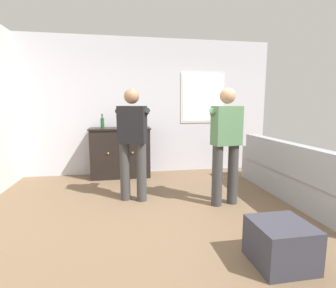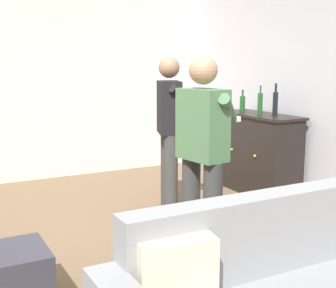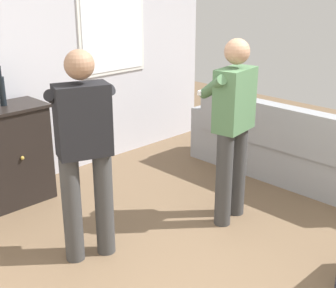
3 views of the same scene
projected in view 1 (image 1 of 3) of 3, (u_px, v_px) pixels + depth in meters
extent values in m
plane|color=brown|center=(176.00, 225.00, 3.19)|extent=(10.40, 10.40, 0.00)
cube|color=silver|center=(150.00, 107.00, 5.57)|extent=(5.20, 0.12, 2.80)
cube|color=silver|center=(203.00, 98.00, 5.68)|extent=(0.96, 0.02, 1.07)
cube|color=white|center=(203.00, 98.00, 5.67)|extent=(0.88, 0.03, 0.99)
cube|color=gray|center=(297.00, 185.00, 4.08)|extent=(0.55, 2.30, 0.42)
cube|color=gray|center=(287.00, 157.00, 3.98)|extent=(0.18, 2.30, 0.47)
cube|color=gray|center=(257.00, 161.00, 5.26)|extent=(0.55, 0.18, 0.64)
cube|color=orange|center=(263.00, 151.00, 4.88)|extent=(0.21, 0.42, 0.36)
cube|color=black|center=(121.00, 153.00, 5.24)|extent=(1.15, 0.44, 0.96)
cube|color=black|center=(120.00, 129.00, 5.17)|extent=(1.19, 0.48, 0.03)
sphere|color=#B79338|center=(108.00, 153.00, 4.96)|extent=(0.04, 0.04, 0.04)
sphere|color=#B79338|center=(133.00, 153.00, 5.05)|extent=(0.04, 0.04, 0.04)
cylinder|color=#1E4C23|center=(123.00, 121.00, 5.11)|extent=(0.06, 0.06, 0.26)
cylinder|color=#1E4C23|center=(123.00, 113.00, 5.08)|extent=(0.02, 0.02, 0.07)
cylinder|color=#262626|center=(123.00, 110.00, 5.08)|extent=(0.02, 0.02, 0.02)
cylinder|color=#1E4C23|center=(102.00, 123.00, 5.08)|extent=(0.07, 0.07, 0.20)
cylinder|color=#1E4C23|center=(102.00, 116.00, 5.06)|extent=(0.03, 0.03, 0.06)
cylinder|color=#262626|center=(102.00, 114.00, 5.05)|extent=(0.03, 0.03, 0.02)
cylinder|color=black|center=(132.00, 120.00, 5.22)|extent=(0.06, 0.06, 0.28)
cylinder|color=black|center=(131.00, 111.00, 5.19)|extent=(0.03, 0.03, 0.09)
cylinder|color=#262626|center=(131.00, 109.00, 5.19)|extent=(0.03, 0.03, 0.02)
cube|color=#33333D|center=(281.00, 244.00, 2.38)|extent=(0.50, 0.50, 0.39)
cylinder|color=#383838|center=(125.00, 172.00, 3.98)|extent=(0.15, 0.15, 0.88)
cylinder|color=#383838|center=(142.00, 172.00, 3.93)|extent=(0.15, 0.15, 0.88)
cube|color=black|center=(132.00, 125.00, 3.85)|extent=(0.45, 0.35, 0.55)
sphere|color=#8C664C|center=(132.00, 96.00, 3.79)|extent=(0.22, 0.22, 0.22)
cylinder|color=black|center=(128.00, 117.00, 4.01)|extent=(0.41, 0.32, 0.29)
cylinder|color=black|center=(143.00, 117.00, 3.97)|extent=(0.20, 0.44, 0.29)
cube|color=white|center=(138.00, 122.00, 4.16)|extent=(0.15, 0.09, 0.04)
cylinder|color=#383838|center=(217.00, 176.00, 3.75)|extent=(0.15, 0.15, 0.88)
cylinder|color=#383838|center=(233.00, 174.00, 3.83)|extent=(0.15, 0.15, 0.88)
cube|color=#4C754C|center=(227.00, 126.00, 3.68)|extent=(0.43, 0.28, 0.55)
sphere|color=tan|center=(228.00, 96.00, 3.62)|extent=(0.22, 0.22, 0.22)
cylinder|color=#4C754C|center=(214.00, 117.00, 3.78)|extent=(0.28, 0.43, 0.29)
cylinder|color=#4C754C|center=(228.00, 117.00, 3.85)|extent=(0.37, 0.37, 0.29)
cube|color=white|center=(215.00, 122.00, 3.98)|extent=(0.15, 0.06, 0.04)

